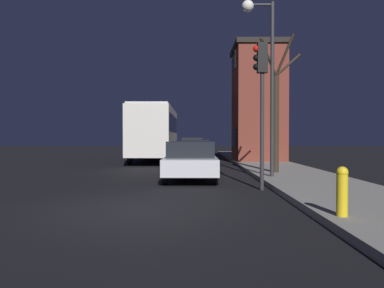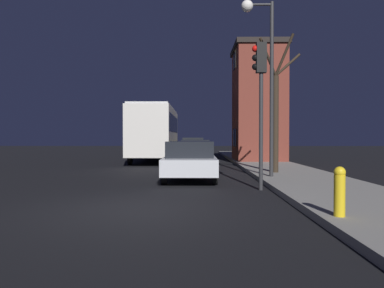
# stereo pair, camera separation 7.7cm
# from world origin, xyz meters

# --- Properties ---
(ground_plane) EXTENTS (120.00, 120.00, 0.00)m
(ground_plane) POSITION_xyz_m (0.00, 0.00, 0.00)
(ground_plane) COLOR black
(sidewalk) EXTENTS (3.24, 60.00, 0.16)m
(sidewalk) POSITION_xyz_m (5.27, 0.00, 0.08)
(sidewalk) COLOR slate
(sidewalk) RESTS_ON ground
(brick_building) EXTENTS (3.18, 4.31, 7.22)m
(brick_building) POSITION_xyz_m (5.32, 15.46, 3.80)
(brick_building) COLOR brown
(brick_building) RESTS_ON sidewalk
(streetlamp) EXTENTS (1.19, 0.43, 6.42)m
(streetlamp) POSITION_xyz_m (3.79, 5.33, 4.61)
(streetlamp) COLOR #28282B
(streetlamp) RESTS_ON sidewalk
(traffic_light) EXTENTS (0.43, 0.24, 4.43)m
(traffic_light) POSITION_xyz_m (3.32, 2.93, 3.18)
(traffic_light) COLOR #28282B
(traffic_light) RESTS_ON ground
(bare_tree) EXTENTS (1.87, 0.99, 5.51)m
(bare_tree) POSITION_xyz_m (4.64, 6.89, 2.59)
(bare_tree) COLOR #2D2319
(bare_tree) RESTS_ON sidewalk
(bus) EXTENTS (2.47, 9.35, 3.54)m
(bus) POSITION_xyz_m (-1.31, 16.28, 2.11)
(bus) COLOR beige
(bus) RESTS_ON ground
(car_near_lane) EXTENTS (1.89, 4.50, 1.45)m
(car_near_lane) POSITION_xyz_m (1.17, 5.63, 0.76)
(car_near_lane) COLOR #B7BABF
(car_near_lane) RESTS_ON ground
(car_mid_lane) EXTENTS (1.74, 4.47, 1.45)m
(car_mid_lane) POSITION_xyz_m (1.33, 12.79, 0.75)
(car_mid_lane) COLOR black
(car_mid_lane) RESTS_ON ground
(car_far_lane) EXTENTS (1.74, 4.53, 1.57)m
(car_far_lane) POSITION_xyz_m (1.13, 20.42, 0.81)
(car_far_lane) COLOR olive
(car_far_lane) RESTS_ON ground
(fire_hydrant) EXTENTS (0.21, 0.21, 0.91)m
(fire_hydrant) POSITION_xyz_m (4.00, -1.57, 0.64)
(fire_hydrant) COLOR gold
(fire_hydrant) RESTS_ON sidewalk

